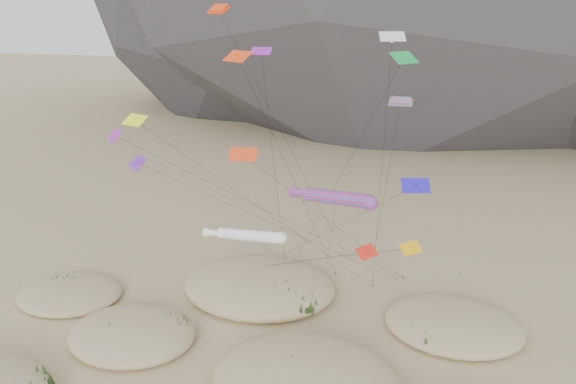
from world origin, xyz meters
name	(u,v)px	position (x,y,z in m)	size (l,w,h in m)	color
dunes	(238,360)	(-1.49, 4.07, 0.67)	(48.08, 35.60, 3.86)	#CCB789
dune_grass	(226,368)	(-1.94, 2.61, 0.82)	(43.20, 27.15, 1.52)	black
kite_stakes	(345,274)	(3.74, 22.38, 0.15)	(23.29, 6.01, 0.30)	#3F2D1E
rainbow_tube_kite	(334,198)	(4.87, 9.40, 13.25)	(7.69, 17.31, 14.16)	#FD1A33
white_tube_kite	(246,235)	(-2.40, 8.96, 9.36)	(7.65, 14.54, 10.12)	white
orange_parafoil	(221,14)	(-7.29, 16.87, 26.85)	(11.30, 12.41, 27.72)	red
multi_parafoil	(400,106)	(9.04, 14.94, 19.78)	(4.01, 13.26, 20.53)	red
delta_kites	(276,139)	(-0.42, 11.03, 17.23)	(27.77, 17.45, 25.56)	#2417C6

